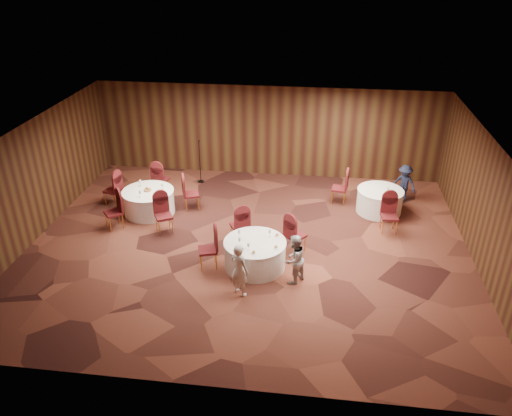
# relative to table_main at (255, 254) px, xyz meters

# --- Properties ---
(ground) EXTENTS (12.00, 12.00, 0.00)m
(ground) POSITION_rel_table_main_xyz_m (-0.32, 0.95, -0.38)
(ground) COLOR black
(ground) RESTS_ON ground
(room_shell) EXTENTS (12.00, 12.00, 12.00)m
(room_shell) POSITION_rel_table_main_xyz_m (-0.32, 0.95, 1.59)
(room_shell) COLOR silver
(room_shell) RESTS_ON ground
(table_main) EXTENTS (1.59, 1.59, 0.74)m
(table_main) POSITION_rel_table_main_xyz_m (0.00, 0.00, 0.00)
(table_main) COLOR white
(table_main) RESTS_ON ground
(table_left) EXTENTS (1.58, 1.58, 0.74)m
(table_left) POSITION_rel_table_main_xyz_m (-3.62, 2.52, 0.00)
(table_left) COLOR white
(table_left) RESTS_ON ground
(table_right) EXTENTS (1.41, 1.41, 0.74)m
(table_right) POSITION_rel_table_main_xyz_m (3.43, 3.48, 0.00)
(table_right) COLOR white
(table_right) RESTS_ON ground
(chairs_main) EXTENTS (2.87, 2.00, 1.00)m
(chairs_main) POSITION_rel_table_main_xyz_m (-0.26, 0.64, 0.12)
(chairs_main) COLOR #440D17
(chairs_main) RESTS_ON ground
(chairs_left) EXTENTS (3.18, 3.11, 1.00)m
(chairs_left) POSITION_rel_table_main_xyz_m (-3.62, 2.54, 0.12)
(chairs_left) COLOR #440D17
(chairs_left) RESTS_ON ground
(chairs_right) EXTENTS (1.96, 2.28, 1.00)m
(chairs_right) POSITION_rel_table_main_xyz_m (2.90, 3.10, 0.12)
(chairs_right) COLOR #440D17
(chairs_right) RESTS_ON ground
(tabletop_main) EXTENTS (1.10, 1.03, 0.22)m
(tabletop_main) POSITION_rel_table_main_xyz_m (0.11, -0.08, 0.46)
(tabletop_main) COLOR silver
(tabletop_main) RESTS_ON table_main
(tabletop_left) EXTENTS (0.81, 0.77, 0.22)m
(tabletop_left) POSITION_rel_table_main_xyz_m (-3.62, 2.52, 0.45)
(tabletop_left) COLOR silver
(tabletop_left) RESTS_ON table_left
(tabletop_right) EXTENTS (0.08, 0.08, 0.22)m
(tabletop_right) POSITION_rel_table_main_xyz_m (3.60, 3.26, 0.52)
(tabletop_right) COLOR silver
(tabletop_right) RESTS_ON table_right
(mic_stand) EXTENTS (0.24, 0.24, 1.52)m
(mic_stand) POSITION_rel_table_main_xyz_m (-2.56, 4.94, 0.06)
(mic_stand) COLOR black
(mic_stand) RESTS_ON ground
(woman_a) EXTENTS (0.60, 0.54, 1.37)m
(woman_a) POSITION_rel_table_main_xyz_m (-0.21, -1.17, 0.31)
(woman_a) COLOR silver
(woman_a) RESTS_ON ground
(woman_b) EXTENTS (0.77, 0.80, 1.30)m
(woman_b) POSITION_rel_table_main_xyz_m (1.02, -0.53, 0.27)
(woman_b) COLOR #A5A5AA
(woman_b) RESTS_ON ground
(man_c) EXTENTS (0.92, 0.80, 1.23)m
(man_c) POSITION_rel_table_main_xyz_m (4.26, 4.35, 0.24)
(man_c) COLOR #161B32
(man_c) RESTS_ON ground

